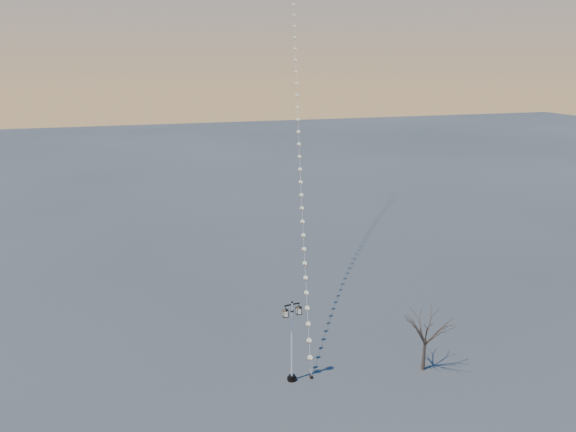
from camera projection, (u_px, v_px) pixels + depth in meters
name	position (u px, v px, depth m)	size (l,w,h in m)	color
ground	(299.00, 398.00, 32.04)	(300.00, 300.00, 0.00)	#404241
street_lamp	(292.00, 337.00, 33.05)	(1.35, 0.60, 5.36)	black
bare_tree	(426.00, 330.00, 34.27)	(2.42, 2.42, 4.02)	#403227
kite_train	(298.00, 71.00, 48.50)	(11.22, 39.81, 36.85)	black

